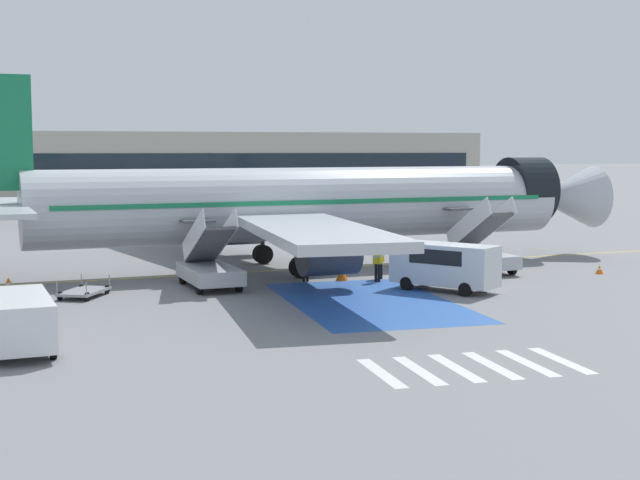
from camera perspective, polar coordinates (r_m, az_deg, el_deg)
ground_plane at (r=50.31m, az=1.05°, el=-1.72°), size 600.00×600.00×0.00m
apron_leadline_yellow at (r=49.42m, az=-0.84°, el=-1.85°), size 73.56×8.96×0.01m
apron_stand_patch_blue at (r=38.99m, az=3.19°, el=-3.95°), size 6.87×12.26×0.01m
apron_walkway_bar_0 at (r=26.81m, az=3.93°, el=-8.49°), size 0.44×3.60×0.01m
apron_walkway_bar_1 at (r=27.22m, az=6.35°, el=-8.29°), size 0.44×3.60×0.01m
apron_walkway_bar_2 at (r=27.68m, az=8.68°, el=-8.09°), size 0.44×3.60×0.01m
apron_walkway_bar_3 at (r=28.17m, az=10.93°, el=-7.88°), size 0.44×3.60×0.01m
apron_walkway_bar_4 at (r=28.71m, az=13.10°, el=-7.66°), size 0.44×3.60×0.01m
apron_walkway_bar_5 at (r=29.29m, az=15.19°, el=-7.45°), size 0.44×3.60×0.01m
airliner at (r=48.85m, az=-1.54°, el=2.29°), size 40.57×33.89×10.20m
boarding_stairs_forward at (r=48.96m, az=10.16°, el=-0.83°), size 2.75×5.42×4.17m
boarding_stairs_aft at (r=42.93m, az=-7.09°, el=-1.76°), size 2.75×5.42×3.94m
fuel_tanker at (r=73.76m, az=-11.08°, el=1.86°), size 3.94×9.20×3.25m
service_van_0 at (r=42.03m, az=7.97°, el=-1.46°), size 4.52×5.03×2.22m
service_van_1 at (r=30.94m, az=-18.77°, el=-4.73°), size 2.63×5.17×1.84m
baggage_cart at (r=41.43m, az=-14.87°, el=-3.20°), size 2.49×2.99×0.87m
ground_crew_0 at (r=44.54m, az=-0.92°, el=-1.44°), size 0.43×0.24×1.70m
ground_crew_1 at (r=45.66m, az=3.89°, el=-1.17°), size 0.31×0.47×1.83m
ground_crew_2 at (r=44.57m, az=3.70°, el=-1.30°), size 0.46×0.47×1.87m
traffic_cone_0 at (r=45.09m, az=1.41°, el=-2.17°), size 0.61×0.61×0.68m
traffic_cone_1 at (r=44.14m, az=-19.31°, el=-2.69°), size 0.60×0.60×0.66m
traffic_cone_2 at (r=49.75m, az=17.46°, el=-1.80°), size 0.43×0.43×0.47m
terminal_building at (r=103.25m, az=-14.96°, el=4.34°), size 91.21×12.10×8.48m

